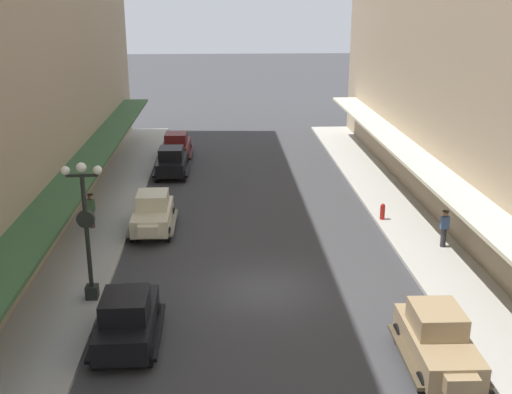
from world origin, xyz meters
The scene contains 12 objects.
ground_plane centered at (0.00, 0.00, 0.00)m, with size 200.00×200.00×0.00m, color #38383A.
sidewalk_left centered at (-7.50, 0.00, 0.07)m, with size 3.00×60.00×0.15m, color #A8A59E.
sidewalk_right centered at (7.50, 0.00, 0.07)m, with size 3.00×60.00×0.15m, color #A8A59E.
parked_car_0 centered at (-4.65, 20.42, 0.94)m, with size 2.22×4.29×1.84m.
parked_car_1 centered at (-4.68, -3.68, 0.94)m, with size 2.17×4.27×1.84m.
parked_car_2 centered at (-4.89, 6.59, 0.94)m, with size 2.15×4.26×1.84m.
parked_car_3 centered at (4.84, -5.48, 0.94)m, with size 2.21×4.29×1.84m.
parked_car_4 centered at (-4.68, 16.19, 0.94)m, with size 2.19×4.28×1.84m.
lamp_post_with_clock centered at (-6.40, -0.64, 2.99)m, with size 1.42×0.44×5.16m.
fire_hydrant centered at (6.35, 7.18, 0.56)m, with size 0.24×0.24×0.82m.
pedestrian_0 centered at (8.15, 3.51, 1.01)m, with size 0.36×0.28×1.67m.
pedestrian_1 centered at (-7.81, 6.80, 1.01)m, with size 0.36×0.28×1.67m.
Camera 1 is at (-1.54, -21.83, 10.83)m, focal length 44.14 mm.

